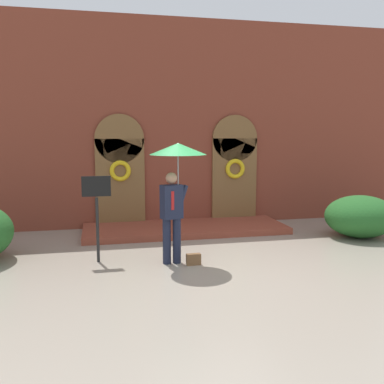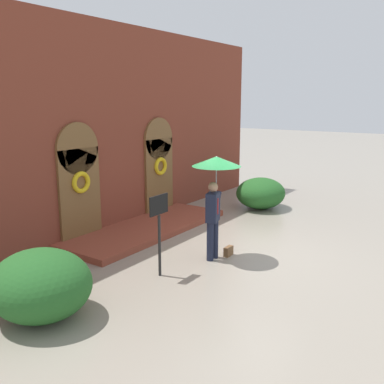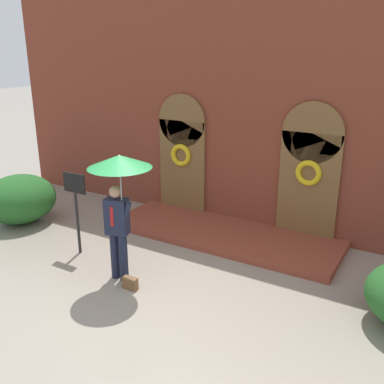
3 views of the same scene
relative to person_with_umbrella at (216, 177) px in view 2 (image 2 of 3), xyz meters
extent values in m
plane|color=gray|center=(0.70, -0.44, -1.91)|extent=(80.00, 80.00, 0.00)
cube|color=brown|center=(0.70, 3.76, 0.89)|extent=(14.00, 0.50, 5.60)
cube|color=brown|center=(-0.90, 3.47, -0.71)|extent=(1.30, 0.08, 2.40)
cylinder|color=brown|center=(-0.90, 3.47, 0.49)|extent=(1.30, 0.08, 1.30)
cube|color=brown|center=(2.30, 3.47, -0.71)|extent=(1.30, 0.08, 2.40)
cylinder|color=brown|center=(2.30, 3.47, 0.49)|extent=(1.30, 0.08, 1.30)
torus|color=gold|center=(-0.90, 3.40, -0.36)|extent=(0.56, 0.12, 0.56)
torus|color=gold|center=(2.30, 3.40, -0.36)|extent=(0.56, 0.12, 0.56)
cube|color=brown|center=(0.70, 2.61, -1.83)|extent=(5.20, 1.80, 0.16)
cylinder|color=#191E33|center=(-0.20, 0.00, -1.46)|extent=(0.16, 0.16, 0.90)
cylinder|color=#191E33|center=(0.00, 0.00, -1.46)|extent=(0.16, 0.16, 0.90)
cube|color=#191E33|center=(-0.10, 0.00, -0.68)|extent=(0.45, 0.35, 0.66)
cube|color=#A51919|center=(-0.10, -0.13, -0.64)|extent=(0.06, 0.03, 0.36)
sphere|color=#A87A5B|center=(-0.10, 0.00, -0.22)|extent=(0.22, 0.22, 0.22)
cylinder|color=#191E33|center=(0.12, 0.00, -0.58)|extent=(0.22, 0.09, 0.46)
cylinder|color=gray|center=(0.03, 0.00, -0.26)|extent=(0.02, 0.02, 0.98)
cone|color=#1E7538|center=(0.03, 0.00, 0.34)|extent=(1.10, 1.10, 0.22)
cone|color=white|center=(0.03, 0.00, 0.35)|extent=(0.61, 0.60, 0.20)
cube|color=brown|center=(0.29, -0.20, -1.80)|extent=(0.28, 0.13, 0.22)
cylinder|color=black|center=(-1.52, 0.41, -1.26)|extent=(0.06, 0.06, 1.30)
cube|color=black|center=(-1.52, 0.41, -0.39)|extent=(0.56, 0.03, 0.40)
ellipsoid|color=#235B23|center=(-4.00, 0.94, -1.33)|extent=(1.64, 1.75, 1.17)
ellipsoid|color=#235B23|center=(4.82, 1.15, -1.40)|extent=(1.76, 1.60, 1.03)
camera|label=1|loc=(-1.46, -8.07, 0.64)|focal=40.00mm
camera|label=2|loc=(-8.01, -4.87, 1.69)|focal=40.00mm
camera|label=3|loc=(4.64, -5.37, 2.09)|focal=40.00mm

